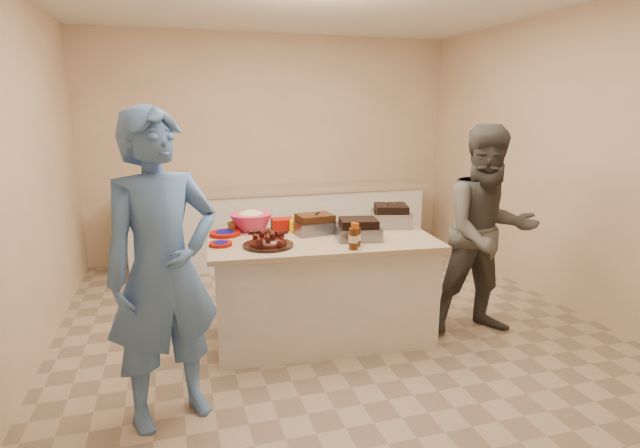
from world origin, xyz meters
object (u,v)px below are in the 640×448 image
object	(u,v)px
roasting_pan	(391,226)
guest_blue	(174,415)
mustard_bottle	(293,232)
rib_platter	(268,246)
island	(322,335)
plastic_cup	(233,232)
bbq_bottle_b	(357,246)
coleslaw_bowl	(251,230)
bbq_bottle_a	(353,249)
guest_gray	(480,330)

from	to	relation	value
roasting_pan	guest_blue	bearing A→B (deg)	-135.07
mustard_bottle	roasting_pan	bearing A→B (deg)	-0.73
rib_platter	roasting_pan	world-z (taller)	rib_platter
rib_platter	roasting_pan	xyz separation A→B (m)	(1.15, 0.36, 0.00)
island	rib_platter	size ratio (longest dim) A/B	4.70
island	plastic_cup	xyz separation A→B (m)	(-0.65, 0.39, 0.84)
island	guest_blue	bearing A→B (deg)	-141.27
roasting_pan	bbq_bottle_b	distance (m)	0.74
guest_blue	bbq_bottle_b	bearing A→B (deg)	-1.57
coleslaw_bowl	guest_blue	world-z (taller)	coleslaw_bowl
roasting_pan	bbq_bottle_b	size ratio (longest dim) A/B	1.85
island	coleslaw_bowl	xyz separation A→B (m)	(-0.49, 0.41, 0.84)
bbq_bottle_a	bbq_bottle_b	size ratio (longest dim) A/B	1.14
roasting_pan	guest_blue	size ratio (longest dim) A/B	0.17
bbq_bottle_b	guest_blue	size ratio (longest dim) A/B	0.09
plastic_cup	guest_blue	world-z (taller)	plastic_cup
roasting_pan	mustard_bottle	xyz separation A→B (m)	(-0.88, 0.01, 0.00)
plastic_cup	guest_blue	size ratio (longest dim) A/B	0.05
coleslaw_bowl	bbq_bottle_b	distance (m)	0.98
roasting_pan	mustard_bottle	size ratio (longest dim) A/B	2.45
rib_platter	coleslaw_bowl	world-z (taller)	coleslaw_bowl
plastic_cup	coleslaw_bowl	bearing A→B (deg)	8.02
mustard_bottle	plastic_cup	world-z (taller)	mustard_bottle
bbq_bottle_a	guest_blue	xyz separation A→B (m)	(-1.31, -0.41, -0.84)
island	guest_blue	world-z (taller)	island
bbq_bottle_a	bbq_bottle_b	world-z (taller)	bbq_bottle_a
coleslaw_bowl	plastic_cup	distance (m)	0.16
rib_platter	plastic_cup	world-z (taller)	rib_platter
rib_platter	plastic_cup	distance (m)	0.55
rib_platter	coleslaw_bowl	distance (m)	0.54
bbq_bottle_b	rib_platter	bearing A→B (deg)	164.33
rib_platter	mustard_bottle	xyz separation A→B (m)	(0.27, 0.37, 0.00)
bbq_bottle_b	guest_gray	size ratio (longest dim) A/B	0.10
rib_platter	bbq_bottle_b	world-z (taller)	bbq_bottle_b
mustard_bottle	guest_blue	xyz separation A→B (m)	(-1.01, -1.03, -0.84)
island	mustard_bottle	world-z (taller)	mustard_bottle
roasting_pan	plastic_cup	bearing A→B (deg)	-170.39
rib_platter	coleslaw_bowl	xyz separation A→B (m)	(-0.04, 0.54, 0.00)
island	roasting_pan	size ratio (longest dim) A/B	5.54
bbq_bottle_a	plastic_cup	distance (m)	1.09
mustard_bottle	guest_blue	bearing A→B (deg)	-134.20
rib_platter	plastic_cup	bearing A→B (deg)	111.11
bbq_bottle_b	guest_gray	world-z (taller)	bbq_bottle_b
roasting_pan	guest_gray	xyz separation A→B (m)	(0.61, -0.52, -0.84)
plastic_cup	bbq_bottle_b	bearing A→B (deg)	-39.89
island	rib_platter	distance (m)	0.96
roasting_pan	bbq_bottle_a	world-z (taller)	bbq_bottle_a
bbq_bottle_a	roasting_pan	bearing A→B (deg)	46.74
bbq_bottle_a	bbq_bottle_b	distance (m)	0.09
island	bbq_bottle_b	xyz separation A→B (m)	(0.18, -0.30, 0.84)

